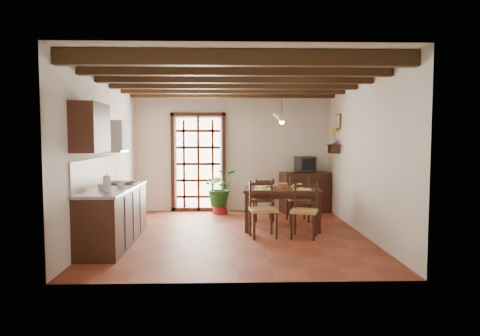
{
  "coord_description": "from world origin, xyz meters",
  "views": [
    {
      "loc": [
        -0.13,
        -7.43,
        1.71
      ],
      "look_at": [
        0.1,
        0.4,
        1.15
      ],
      "focal_mm": 32.0,
      "sensor_mm": 36.0,
      "label": 1
    }
  ],
  "objects_px": {
    "dining_table": "(282,193)",
    "chair_far_right": "(298,207)",
    "kitchen_counter": "(114,215)",
    "chair_far_left": "(263,207)",
    "pendant_lamp": "(282,118)",
    "chair_near_right": "(304,221)",
    "chair_near_left": "(263,220)",
    "sideboard": "(305,192)",
    "potted_plant": "(220,188)",
    "crt_tv": "(305,164)"
  },
  "relations": [
    {
      "from": "chair_near_left",
      "to": "pendant_lamp",
      "type": "distance_m",
      "value": 1.99
    },
    {
      "from": "pendant_lamp",
      "to": "sideboard",
      "type": "bearing_deg",
      "value": 65.38
    },
    {
      "from": "chair_near_left",
      "to": "sideboard",
      "type": "relative_size",
      "value": 0.89
    },
    {
      "from": "chair_near_right",
      "to": "sideboard",
      "type": "distance_m",
      "value": 2.53
    },
    {
      "from": "chair_far_left",
      "to": "chair_far_right",
      "type": "bearing_deg",
      "value": 169.89
    },
    {
      "from": "kitchen_counter",
      "to": "chair_far_left",
      "type": "bearing_deg",
      "value": 35.67
    },
    {
      "from": "crt_tv",
      "to": "pendant_lamp",
      "type": "distance_m",
      "value": 2.04
    },
    {
      "from": "kitchen_counter",
      "to": "chair_far_left",
      "type": "distance_m",
      "value": 3.16
    },
    {
      "from": "chair_far_left",
      "to": "pendant_lamp",
      "type": "xyz_separation_m",
      "value": [
        0.28,
        -0.65,
        1.8
      ]
    },
    {
      "from": "dining_table",
      "to": "pendant_lamp",
      "type": "xyz_separation_m",
      "value": [
        -0.0,
        0.1,
        1.41
      ]
    },
    {
      "from": "kitchen_counter",
      "to": "dining_table",
      "type": "distance_m",
      "value": 3.05
    },
    {
      "from": "kitchen_counter",
      "to": "sideboard",
      "type": "distance_m",
      "value": 4.57
    },
    {
      "from": "sideboard",
      "to": "potted_plant",
      "type": "bearing_deg",
      "value": 171.12
    },
    {
      "from": "sideboard",
      "to": "dining_table",
      "type": "bearing_deg",
      "value": -125.98
    },
    {
      "from": "sideboard",
      "to": "pendant_lamp",
      "type": "bearing_deg",
      "value": -127.24
    },
    {
      "from": "chair_near_left",
      "to": "crt_tv",
      "type": "height_order",
      "value": "crt_tv"
    },
    {
      "from": "chair_far_left",
      "to": "potted_plant",
      "type": "xyz_separation_m",
      "value": [
        -0.9,
        0.86,
        0.29
      ]
    },
    {
      "from": "kitchen_counter",
      "to": "chair_near_right",
      "type": "xyz_separation_m",
      "value": [
        3.14,
        0.34,
        -0.18
      ]
    },
    {
      "from": "chair_near_left",
      "to": "chair_far_right",
      "type": "bearing_deg",
      "value": 51.04
    },
    {
      "from": "chair_far_right",
      "to": "dining_table",
      "type": "bearing_deg",
      "value": 54.93
    },
    {
      "from": "chair_near_left",
      "to": "potted_plant",
      "type": "relative_size",
      "value": 0.45
    },
    {
      "from": "pendant_lamp",
      "to": "chair_near_left",
      "type": "bearing_deg",
      "value": -117.91
    },
    {
      "from": "chair_near_left",
      "to": "sideboard",
      "type": "bearing_deg",
      "value": 56.56
    },
    {
      "from": "dining_table",
      "to": "crt_tv",
      "type": "height_order",
      "value": "crt_tv"
    },
    {
      "from": "crt_tv",
      "to": "chair_near_left",
      "type": "bearing_deg",
      "value": -132.05
    },
    {
      "from": "chair_far_left",
      "to": "chair_far_right",
      "type": "relative_size",
      "value": 0.94
    },
    {
      "from": "chair_far_left",
      "to": "chair_far_right",
      "type": "distance_m",
      "value": 0.7
    },
    {
      "from": "kitchen_counter",
      "to": "sideboard",
      "type": "height_order",
      "value": "kitchen_counter"
    },
    {
      "from": "kitchen_counter",
      "to": "potted_plant",
      "type": "height_order",
      "value": "potted_plant"
    },
    {
      "from": "kitchen_counter",
      "to": "chair_far_left",
      "type": "relative_size",
      "value": 2.55
    },
    {
      "from": "chair_far_left",
      "to": "pendant_lamp",
      "type": "bearing_deg",
      "value": 108.73
    },
    {
      "from": "kitchen_counter",
      "to": "chair_far_right",
      "type": "bearing_deg",
      "value": 28.58
    },
    {
      "from": "chair_far_left",
      "to": "potted_plant",
      "type": "height_order",
      "value": "potted_plant"
    },
    {
      "from": "chair_near_left",
      "to": "chair_far_left",
      "type": "distance_m",
      "value": 1.44
    },
    {
      "from": "potted_plant",
      "to": "pendant_lamp",
      "type": "xyz_separation_m",
      "value": [
        1.19,
        -1.51,
        1.51
      ]
    },
    {
      "from": "chair_far_left",
      "to": "kitchen_counter",
      "type": "bearing_deg",
      "value": 30.61
    },
    {
      "from": "chair_near_right",
      "to": "pendant_lamp",
      "type": "relative_size",
      "value": 1.1
    },
    {
      "from": "kitchen_counter",
      "to": "chair_near_right",
      "type": "height_order",
      "value": "kitchen_counter"
    },
    {
      "from": "kitchen_counter",
      "to": "chair_near_right",
      "type": "relative_size",
      "value": 2.42
    },
    {
      "from": "dining_table",
      "to": "pendant_lamp",
      "type": "bearing_deg",
      "value": 94.99
    },
    {
      "from": "pendant_lamp",
      "to": "chair_far_right",
      "type": "bearing_deg",
      "value": 54.66
    },
    {
      "from": "chair_far_right",
      "to": "pendant_lamp",
      "type": "relative_size",
      "value": 1.12
    },
    {
      "from": "dining_table",
      "to": "chair_near_right",
      "type": "height_order",
      "value": "chair_near_right"
    },
    {
      "from": "chair_near_left",
      "to": "potted_plant",
      "type": "height_order",
      "value": "potted_plant"
    },
    {
      "from": "kitchen_counter",
      "to": "chair_near_left",
      "type": "bearing_deg",
      "value": 9.5
    },
    {
      "from": "kitchen_counter",
      "to": "crt_tv",
      "type": "distance_m",
      "value": 4.61
    },
    {
      "from": "dining_table",
      "to": "potted_plant",
      "type": "distance_m",
      "value": 2.0
    },
    {
      "from": "dining_table",
      "to": "chair_far_right",
      "type": "distance_m",
      "value": 0.88
    },
    {
      "from": "chair_far_left",
      "to": "chair_far_right",
      "type": "height_order",
      "value": "chair_far_right"
    },
    {
      "from": "chair_near_left",
      "to": "chair_near_right",
      "type": "distance_m",
      "value": 0.71
    }
  ]
}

